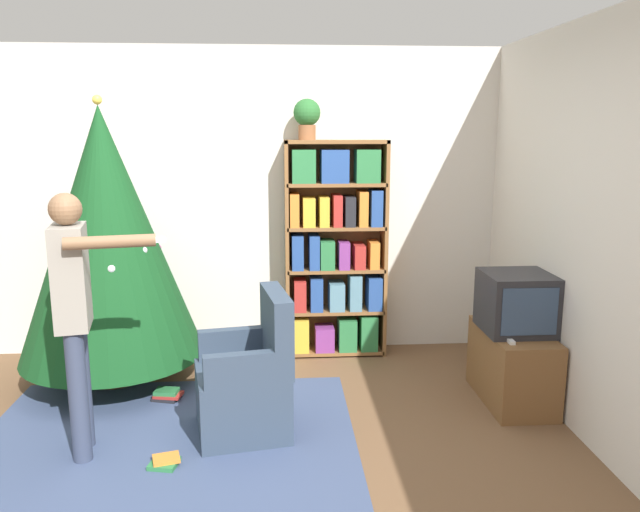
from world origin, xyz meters
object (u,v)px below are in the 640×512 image
(television, at_px, (517,302))
(armchair, at_px, (248,384))
(christmas_tree, at_px, (106,235))
(standing_person, at_px, (75,304))
(bookshelf, at_px, (335,251))
(potted_plant, at_px, (307,116))

(television, distance_m, armchair, 1.94)
(christmas_tree, bearing_deg, armchair, -39.85)
(christmas_tree, height_order, standing_person, christmas_tree)
(television, xyz_separation_m, christmas_tree, (-2.93, 0.56, 0.42))
(christmas_tree, distance_m, armchair, 1.62)
(bookshelf, bearing_deg, potted_plant, 178.05)
(christmas_tree, height_order, armchair, christmas_tree)
(bookshelf, xyz_separation_m, armchair, (-0.68, -1.40, -0.59))
(bookshelf, relative_size, standing_person, 1.17)
(television, distance_m, standing_person, 2.89)
(christmas_tree, bearing_deg, standing_person, -85.08)
(bookshelf, height_order, television, bookshelf)
(bookshelf, bearing_deg, armchair, -116.08)
(christmas_tree, xyz_separation_m, standing_person, (0.10, -1.11, -0.22))
(television, height_order, armchair, television)
(television, bearing_deg, christmas_tree, 169.21)
(bookshelf, height_order, standing_person, bookshelf)
(television, height_order, christmas_tree, christmas_tree)
(standing_person, height_order, potted_plant, potted_plant)
(potted_plant, bearing_deg, armchair, -107.76)
(bookshelf, height_order, christmas_tree, christmas_tree)
(bookshelf, distance_m, television, 1.60)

